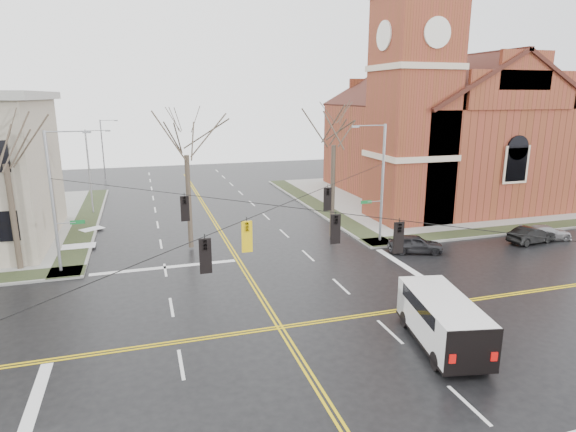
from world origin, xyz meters
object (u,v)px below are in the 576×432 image
object	(u,v)px
signal_pole_nw	(55,198)
parked_car_a	(415,244)
signal_pole_ne	(381,180)
tree_nw_near	(186,149)
tree_nw_far	(5,157)
tree_ne	(334,139)
streetlight_north_a	(91,168)
parked_car_c	(546,232)
streetlight_north_b	(104,147)
cargo_van	(440,316)
parked_car_b	(531,235)
church	(436,122)

from	to	relation	value
signal_pole_nw	parked_car_a	world-z (taller)	signal_pole_nw
signal_pole_ne	tree_nw_near	xyz separation A→B (m)	(-14.19, 2.57, 2.55)
tree_nw_far	tree_ne	xyz separation A→B (m)	(22.47, 1.02, 0.44)
tree_nw_near	tree_nw_far	bearing A→B (deg)	-173.42
streetlight_north_a	tree_nw_far	xyz separation A→B (m)	(-3.46, -15.23, 3.03)
signal_pole_nw	parked_car_c	xyz separation A→B (m)	(35.87, -3.26, -4.38)
streetlight_north_a	tree_ne	bearing A→B (deg)	-36.78
streetlight_north_b	cargo_van	distance (m)	54.52
parked_car_b	streetlight_north_b	bearing A→B (deg)	31.96
church	signal_pole_ne	bearing A→B (deg)	-135.34
tree_nw_near	streetlight_north_a	bearing A→B (deg)	119.20
streetlight_north_b	tree_ne	world-z (taller)	tree_ne
cargo_van	tree_nw_near	world-z (taller)	tree_nw_near
signal_pole_ne	cargo_van	world-z (taller)	signal_pole_ne
signal_pole_ne	streetlight_north_a	size ratio (longest dim) A/B	1.12
signal_pole_nw	streetlight_north_b	size ratio (longest dim) A/B	1.12
church	signal_pole_nw	bearing A→B (deg)	-159.79
signal_pole_nw	streetlight_north_a	world-z (taller)	signal_pole_nw
signal_pole_ne	tree_ne	distance (m)	4.79
signal_pole_ne	tree_nw_far	bearing A→B (deg)	177.14
cargo_van	tree_nw_near	xyz separation A→B (m)	(-9.52, 17.68, 6.16)
streetlight_north_a	cargo_van	world-z (taller)	streetlight_north_a
streetlight_north_b	cargo_van	size ratio (longest dim) A/B	1.27
streetlight_north_a	tree_nw_near	distance (m)	16.24
streetlight_north_a	streetlight_north_b	size ratio (longest dim) A/B	1.00
streetlight_north_a	tree_nw_far	distance (m)	15.91
signal_pole_nw	parked_car_b	xyz separation A→B (m)	(33.96, -3.70, -4.30)
church	tree_nw_near	world-z (taller)	church
cargo_van	parked_car_a	world-z (taller)	cargo_van
church	tree_ne	xyz separation A→B (m)	(-16.41, -10.99, -0.50)
streetlight_north_b	tree_ne	xyz separation A→B (m)	(19.01, -34.21, 3.46)
parked_car_b	signal_pole_nw	bearing A→B (deg)	76.11
signal_pole_ne	cargo_van	size ratio (longest dim) A/B	1.43
signal_pole_ne	streetlight_north_b	distance (m)	42.61
cargo_van	parked_car_b	world-z (taller)	cargo_van
parked_car_b	tree_nw_near	distance (m)	27.14
church	tree_nw_far	bearing A→B (deg)	-162.83
church	parked_car_c	bearing A→B (deg)	-90.75
signal_pole_nw	parked_car_a	xyz separation A→B (m)	(24.04, -3.13, -4.28)
signal_pole_ne	tree_nw_far	size ratio (longest dim) A/B	0.87
signal_pole_ne	parked_car_b	bearing A→B (deg)	-18.12
streetlight_north_a	tree_nw_near	world-z (taller)	tree_nw_near
streetlight_north_a	cargo_van	bearing A→B (deg)	-61.30
church	parked_car_c	world-z (taller)	church
cargo_van	tree_nw_near	bearing A→B (deg)	129.58
cargo_van	signal_pole_nw	bearing A→B (deg)	151.23
cargo_van	parked_car_b	xyz separation A→B (m)	(15.99, 11.41, -0.70)
cargo_van	tree_ne	size ratio (longest dim) A/B	0.58
church	cargo_van	distance (m)	34.42
church	cargo_van	world-z (taller)	church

